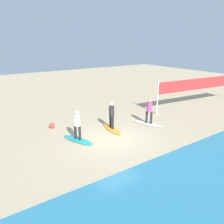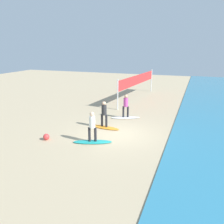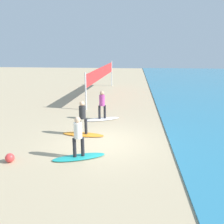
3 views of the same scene
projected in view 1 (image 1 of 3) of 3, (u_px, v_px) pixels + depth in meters
ground_plane at (112, 138)px, 12.40m from camera, size 60.00×60.00×0.00m
surfboard_white at (149, 124)px, 14.47m from camera, size 1.30×2.16×0.09m
surfer_white at (149, 109)px, 14.17m from camera, size 0.32×0.44×1.64m
surfboard_orange at (112, 129)px, 13.66m from camera, size 0.81×2.15×0.09m
surfer_orange at (112, 113)px, 13.35m from camera, size 0.32×0.46×1.64m
surfboard_teal at (78, 140)px, 12.11m from camera, size 1.25×2.16×0.09m
surfer_teal at (77, 123)px, 11.81m from camera, size 0.32×0.44×1.64m
volleyball_net at (201, 85)px, 18.08m from camera, size 9.04×1.10×2.50m
beach_ball at (52, 125)px, 13.82m from camera, size 0.35×0.35×0.35m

